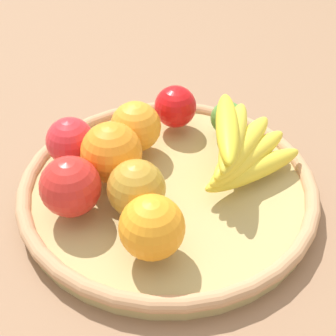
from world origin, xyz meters
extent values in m
plane|color=#906B4E|center=(0.00, 0.00, 0.00)|extent=(2.40, 2.40, 0.00)
cylinder|color=tan|center=(0.00, 0.00, 0.01)|extent=(0.40, 0.40, 0.02)
torus|color=tan|center=(0.00, 0.00, 0.02)|extent=(0.41, 0.41, 0.02)
ellipsoid|color=yellow|center=(0.04, -0.11, 0.05)|extent=(0.14, 0.13, 0.03)
ellipsoid|color=yellow|center=(0.04, -0.10, 0.06)|extent=(0.16, 0.10, 0.03)
ellipsoid|color=yellow|center=(0.05, -0.09, 0.08)|extent=(0.16, 0.07, 0.03)
ellipsoid|color=yellow|center=(0.05, -0.08, 0.09)|extent=(0.16, 0.04, 0.03)
ellipsoid|color=yellow|center=(0.05, -0.07, 0.10)|extent=(0.16, 0.07, 0.03)
sphere|color=orange|center=(-0.02, 0.07, 0.08)|extent=(0.10, 0.10, 0.08)
sphere|color=orange|center=(-0.13, -0.02, 0.07)|extent=(0.08, 0.08, 0.08)
sphere|color=red|center=(0.13, 0.03, 0.07)|extent=(0.08, 0.08, 0.06)
sphere|color=red|center=(-0.09, 0.10, 0.07)|extent=(0.11, 0.11, 0.08)
sphere|color=#53973B|center=(0.13, -0.05, 0.06)|extent=(0.07, 0.07, 0.05)
sphere|color=orange|center=(0.06, 0.07, 0.07)|extent=(0.08, 0.08, 0.07)
sphere|color=red|center=(0.00, 0.14, 0.07)|extent=(0.08, 0.08, 0.07)
sphere|color=#B78A2C|center=(-0.07, 0.02, 0.07)|extent=(0.10, 0.10, 0.07)
camera|label=1|loc=(-0.49, -0.15, 0.48)|focal=53.44mm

